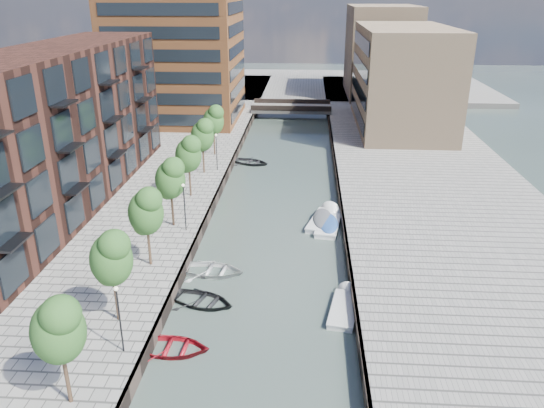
# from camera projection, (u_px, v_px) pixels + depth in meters

# --- Properties ---
(water) EXTENTS (300.00, 300.00, 0.00)m
(water) POSITION_uv_depth(u_px,v_px,m) (282.00, 180.00, 59.05)
(water) COLOR #38473F
(water) RESTS_ON ground
(quay_right) EXTENTS (20.00, 140.00, 1.00)m
(quay_right) POSITION_uv_depth(u_px,v_px,m) (428.00, 179.00, 57.85)
(quay_right) COLOR gray
(quay_right) RESTS_ON ground
(quay_wall_left) EXTENTS (0.25, 140.00, 1.00)m
(quay_wall_left) POSITION_uv_depth(u_px,v_px,m) (227.00, 174.00, 59.24)
(quay_wall_left) COLOR #332823
(quay_wall_left) RESTS_ON ground
(quay_wall_right) EXTENTS (0.25, 140.00, 1.00)m
(quay_wall_right) POSITION_uv_depth(u_px,v_px,m) (337.00, 177.00, 58.48)
(quay_wall_right) COLOR #332823
(quay_wall_right) RESTS_ON ground
(far_closure) EXTENTS (80.00, 40.00, 1.00)m
(far_closure) POSITION_uv_depth(u_px,v_px,m) (296.00, 85.00, 114.32)
(far_closure) COLOR gray
(far_closure) RESTS_ON ground
(apartment_block) EXTENTS (8.00, 38.00, 14.00)m
(apartment_block) POSITION_uv_depth(u_px,v_px,m) (57.00, 128.00, 48.05)
(apartment_block) COLOR black
(apartment_block) RESTS_ON quay_left
(tower) EXTENTS (18.00, 18.00, 30.00)m
(tower) POSITION_uv_depth(u_px,v_px,m) (175.00, 17.00, 77.20)
(tower) COLOR #98562C
(tower) RESTS_ON quay_left
(tan_block_near) EXTENTS (12.00, 25.00, 14.00)m
(tan_block_near) POSITION_uv_depth(u_px,v_px,m) (402.00, 78.00, 75.37)
(tan_block_near) COLOR tan
(tan_block_near) RESTS_ON quay_right
(tan_block_far) EXTENTS (12.00, 20.00, 16.00)m
(tan_block_far) POSITION_uv_depth(u_px,v_px,m) (380.00, 51.00, 99.02)
(tan_block_far) COLOR tan
(tan_block_far) RESTS_ON quay_right
(bridge) EXTENTS (13.00, 6.00, 1.30)m
(bridge) POSITION_uv_depth(u_px,v_px,m) (291.00, 108.00, 88.10)
(bridge) COLOR gray
(bridge) RESTS_ON ground
(tree_0) EXTENTS (2.50, 2.50, 5.95)m
(tree_0) POSITION_uv_depth(u_px,v_px,m) (58.00, 327.00, 24.31)
(tree_0) COLOR #382619
(tree_0) RESTS_ON quay_left
(tree_1) EXTENTS (2.50, 2.50, 5.95)m
(tree_1) POSITION_uv_depth(u_px,v_px,m) (111.00, 256.00, 30.78)
(tree_1) COLOR #382619
(tree_1) RESTS_ON quay_left
(tree_2) EXTENTS (2.50, 2.50, 5.95)m
(tree_2) POSITION_uv_depth(u_px,v_px,m) (146.00, 210.00, 37.25)
(tree_2) COLOR #382619
(tree_2) RESTS_ON quay_left
(tree_3) EXTENTS (2.50, 2.50, 5.95)m
(tree_3) POSITION_uv_depth(u_px,v_px,m) (170.00, 177.00, 43.72)
(tree_3) COLOR #382619
(tree_3) RESTS_ON quay_left
(tree_4) EXTENTS (2.50, 2.50, 5.95)m
(tree_4) POSITION_uv_depth(u_px,v_px,m) (188.00, 153.00, 50.19)
(tree_4) COLOR #382619
(tree_4) RESTS_ON quay_left
(tree_5) EXTENTS (2.50, 2.50, 5.95)m
(tree_5) POSITION_uv_depth(u_px,v_px,m) (202.00, 134.00, 56.66)
(tree_5) COLOR #382619
(tree_5) RESTS_ON quay_left
(tree_6) EXTENTS (2.50, 2.50, 5.95)m
(tree_6) POSITION_uv_depth(u_px,v_px,m) (213.00, 119.00, 63.13)
(tree_6) COLOR #382619
(tree_6) RESTS_ON quay_left
(lamp_0) EXTENTS (0.24, 0.24, 4.12)m
(lamp_0) POSITION_uv_depth(u_px,v_px,m) (119.00, 313.00, 28.60)
(lamp_0) COLOR black
(lamp_0) RESTS_ON quay_left
(lamp_1) EXTENTS (0.24, 0.24, 4.12)m
(lamp_1) POSITION_uv_depth(u_px,v_px,m) (184.00, 202.00, 43.39)
(lamp_1) COLOR black
(lamp_1) RESTS_ON quay_left
(lamp_2) EXTENTS (0.24, 0.24, 4.12)m
(lamp_2) POSITION_uv_depth(u_px,v_px,m) (216.00, 148.00, 58.18)
(lamp_2) COLOR black
(lamp_2) RESTS_ON quay_left
(sloop_0) EXTENTS (5.27, 4.45, 0.93)m
(sloop_0) POSITION_uv_depth(u_px,v_px,m) (203.00, 304.00, 35.78)
(sloop_0) COLOR black
(sloop_0) RESTS_ON ground
(sloop_2) EXTENTS (4.64, 3.40, 0.94)m
(sloop_2) POSITION_uv_depth(u_px,v_px,m) (172.00, 351.00, 31.11)
(sloop_2) COLOR #A3111E
(sloop_2) RESTS_ON ground
(sloop_3) EXTENTS (5.16, 3.94, 1.00)m
(sloop_3) POSITION_uv_depth(u_px,v_px,m) (212.00, 273.00, 39.59)
(sloop_3) COLOR silver
(sloop_3) RESTS_ON ground
(sloop_4) EXTENTS (5.38, 4.61, 0.94)m
(sloop_4) POSITION_uv_depth(u_px,v_px,m) (251.00, 164.00, 64.42)
(sloop_4) COLOR #242326
(sloop_4) RESTS_ON ground
(motorboat_2) EXTENTS (2.48, 5.01, 1.60)m
(motorboat_2) POSITION_uv_depth(u_px,v_px,m) (345.00, 306.00, 35.33)
(motorboat_2) COLOR silver
(motorboat_2) RESTS_ON ground
(motorboat_3) EXTENTS (2.62, 5.59, 1.79)m
(motorboat_3) POSITION_uv_depth(u_px,v_px,m) (329.00, 223.00, 47.49)
(motorboat_3) COLOR white
(motorboat_3) RESTS_ON ground
(motorboat_4) EXTENTS (3.30, 5.95, 1.88)m
(motorboat_4) POSITION_uv_depth(u_px,v_px,m) (324.00, 219.00, 48.37)
(motorboat_4) COLOR white
(motorboat_4) RESTS_ON ground
(car) EXTENTS (2.59, 4.40, 1.40)m
(car) POSITION_uv_depth(u_px,v_px,m) (369.00, 129.00, 73.67)
(car) COLOR #B1B2B6
(car) RESTS_ON quay_right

